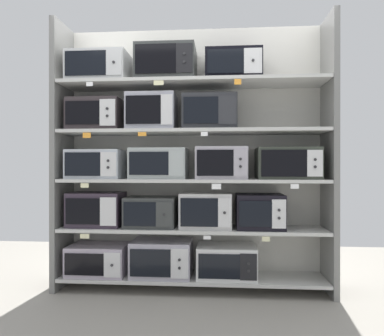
{
  "coord_description": "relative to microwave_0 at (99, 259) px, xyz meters",
  "views": [
    {
      "loc": [
        0.27,
        -3.38,
        1.14
      ],
      "look_at": [
        0.0,
        0.0,
        1.13
      ],
      "focal_mm": 34.26,
      "sensor_mm": 36.0,
      "label": 1
    }
  ],
  "objects": [
    {
      "name": "price_tag_8",
      "position": [
        1.01,
        -0.22,
        1.16
      ],
      "size": [
        0.06,
        0.0,
        0.04
      ],
      "primitive_type": "cube",
      "color": "white"
    },
    {
      "name": "price_tag_4",
      "position": [
        1.11,
        -0.22,
        0.7
      ],
      "size": [
        0.08,
        0.0,
        0.05
      ],
      "primitive_type": "cube",
      "color": "white"
    },
    {
      "name": "microwave_2",
      "position": [
        1.2,
        -0.0,
        0.01
      ],
      "size": [
        0.54,
        0.4,
        0.29
      ],
      "color": "silver",
      "rests_on": "shelf_0"
    },
    {
      "name": "price_tag_10",
      "position": [
        0.61,
        -0.22,
        1.61
      ],
      "size": [
        0.09,
        0.0,
        0.04
      ],
      "primitive_type": "cube",
      "color": "beige"
    },
    {
      "name": "microwave_9",
      "position": [
        1.15,
        -0.0,
        0.91
      ],
      "size": [
        0.46,
        0.41,
        0.29
      ],
      "color": "#A19CA6",
      "rests_on": "shelf_2"
    },
    {
      "name": "price_tag_1",
      "position": [
        1.03,
        -0.22,
        0.26
      ],
      "size": [
        0.06,
        0.0,
        0.03
      ],
      "primitive_type": "cube",
      "color": "white"
    },
    {
      "name": "microwave_13",
      "position": [
        1.05,
        -0.0,
        1.37
      ],
      "size": [
        0.49,
        0.35,
        0.32
      ],
      "color": "#292A2E",
      "rests_on": "shelf_3"
    },
    {
      "name": "microwave_11",
      "position": [
        -0.03,
        -0.0,
        1.36
      ],
      "size": [
        0.49,
        0.36,
        0.3
      ],
      "color": "#322A2D",
      "rests_on": "shelf_3"
    },
    {
      "name": "microwave_7",
      "position": [
        -0.02,
        -0.0,
        0.9
      ],
      "size": [
        0.5,
        0.39,
        0.27
      ],
      "color": "#B3BAC4",
      "rests_on": "shelf_2"
    },
    {
      "name": "shelf_4",
      "position": [
        0.88,
        0.0,
        1.65
      ],
      "size": [
        2.42,
        0.44,
        0.03
      ],
      "primitive_type": "cube",
      "color": "beige"
    },
    {
      "name": "microwave_15",
      "position": [
        0.65,
        -0.0,
        1.82
      ],
      "size": [
        0.54,
        0.44,
        0.32
      ],
      "color": "#313433",
      "rests_on": "shelf_4"
    },
    {
      "name": "shelf_2",
      "position": [
        0.88,
        0.0,
        0.75
      ],
      "size": [
        2.42,
        0.44,
        0.03
      ],
      "primitive_type": "cube",
      "color": "beige"
    },
    {
      "name": "microwave_14",
      "position": [
        0.01,
        -0.0,
        1.8
      ],
      "size": [
        0.55,
        0.39,
        0.28
      ],
      "color": "#B8BABA",
      "rests_on": "shelf_4"
    },
    {
      "name": "microwave_4",
      "position": [
        0.5,
        -0.0,
        0.45
      ],
      "size": [
        0.47,
        0.37,
        0.28
      ],
      "color": "#323434",
      "rests_on": "shelf_1"
    },
    {
      "name": "microwave_8",
      "position": [
        0.58,
        -0.0,
        0.9
      ],
      "size": [
        0.51,
        0.39,
        0.28
      ],
      "color": "#9AA3A1",
      "rests_on": "shelf_2"
    },
    {
      "name": "microwave_5",
      "position": [
        1.01,
        -0.0,
        0.47
      ],
      "size": [
        0.47,
        0.35,
        0.32
      ],
      "color": "beige",
      "rests_on": "shelf_1"
    },
    {
      "name": "shelf_3",
      "position": [
        0.88,
        0.0,
        1.2
      ],
      "size": [
        2.42,
        0.44,
        0.03
      ],
      "primitive_type": "cube",
      "color": "beige"
    },
    {
      "name": "shelf_0",
      "position": [
        0.88,
        0.0,
        -0.15
      ],
      "size": [
        2.42,
        0.44,
        0.03
      ],
      "primitive_type": "cube",
      "color": "beige",
      "rests_on": "ground"
    },
    {
      "name": "price_tag_9",
      "position": [
        -0.01,
        -0.22,
        1.61
      ],
      "size": [
        0.06,
        0.0,
        0.04
      ],
      "primitive_type": "cube",
      "color": "white"
    },
    {
      "name": "price_tag_0",
      "position": [
        -0.06,
        -0.22,
        0.26
      ],
      "size": [
        0.08,
        0.0,
        0.04
      ],
      "primitive_type": "cube",
      "color": "beige"
    },
    {
      "name": "microwave_0",
      "position": [
        0.0,
        0.0,
        0.0
      ],
      "size": [
        0.54,
        0.41,
        0.27
      ],
      "color": "#A59AAA",
      "rests_on": "shelf_0"
    },
    {
      "name": "upright_left",
      "position": [
        -0.36,
        0.0,
        0.98
      ],
      "size": [
        0.05,
        0.44,
        2.5
      ],
      "primitive_type": "cube",
      "color": "slate",
      "rests_on": "ground"
    },
    {
      "name": "price_tag_3",
      "position": [
        -0.06,
        -0.22,
        0.71
      ],
      "size": [
        0.07,
        0.0,
        0.04
      ],
      "primitive_type": "cube",
      "color": "beige"
    },
    {
      "name": "microwave_6",
      "position": [
        1.5,
        -0.0,
        0.47
      ],
      "size": [
        0.43,
        0.4,
        0.31
      ],
      "color": "black",
      "rests_on": "shelf_1"
    },
    {
      "name": "upright_right",
      "position": [
        2.12,
        0.0,
        0.98
      ],
      "size": [
        0.05,
        0.44,
        2.5
      ],
      "primitive_type": "cube",
      "color": "slate",
      "rests_on": "ground"
    },
    {
      "name": "price_tag_6",
      "position": [
        -0.04,
        -0.22,
        1.15
      ],
      "size": [
        0.07,
        0.0,
        0.05
      ],
      "primitive_type": "cube",
      "color": "orange"
    },
    {
      "name": "price_tag_11",
      "position": [
        1.29,
        -0.22,
        1.6
      ],
      "size": [
        0.06,
        0.0,
        0.05
      ],
      "primitive_type": "cube",
      "color": "orange"
    },
    {
      "name": "microwave_3",
      "position": [
        -0.02,
        -0.0,
        0.47
      ],
      "size": [
        0.49,
        0.35,
        0.32
      ],
      "color": "#332936",
      "rests_on": "shelf_1"
    },
    {
      "name": "microwave_16",
      "position": [
        1.26,
        -0.0,
        1.8
      ],
      "size": [
        0.51,
        0.34,
        0.27
      ],
      "color": "black",
      "rests_on": "shelf_4"
    },
    {
      "name": "microwave_1",
      "position": [
        0.6,
        -0.0,
        0.03
      ],
      "size": [
        0.55,
        0.42,
        0.33
      ],
      "color": "#9F9AA8",
      "rests_on": "shelf_0"
    },
    {
      "name": "microwave_12",
      "position": [
        0.51,
        -0.0,
        1.38
      ],
      "size": [
        0.44,
        0.36,
        0.34
      ],
      "color": "#A0A0AE",
      "rests_on": "shelf_3"
    },
    {
      "name": "price_tag_5",
      "position": [
        1.77,
        -0.22,
        0.71
      ],
      "size": [
        0.07,
        0.0,
        0.04
      ],
      "primitive_type": "cube",
      "color": "white"
    },
    {
      "name": "shelf_1",
      "position": [
        0.88,
        0.0,
        0.3
      ],
      "size": [
        2.42,
        0.44,
        0.03
      ],
      "primitive_type": "cube",
      "color": "beige"
    },
    {
      "name": "price_tag_7",
      "position": [
        0.46,
        -0.22,
        1.16
      ],
      "size": [
        0.07,
        0.0,
        0.03
      ],
      "primitive_type": "cube",
      "color": "orange"
    },
    {
      "name": "price_tag_2",
      "position": [
        1.53,
        -0.22,
        0.26
      ],
      "size": [
        0.07,
        0.0,
        0.04
      ],
      "primitive_type": "cube",
      "color": "beige"
    },
    {
      "name": "back_panel",
      "position": [
        0.88,
        0.24,
        0.98
      ],
      "size": [
        2.62,
        0.04,
        2.5
      ],
      "primitive_type": "cube",
      "color": "beige",
      "rests_on": "ground"
    },
    {
      "name": "microwave_10",
      "position": [
        1.75,
        -0.0,
        0.9
      ],
      "size": [
        0.55,
        0.41,
        0.28
      ],
      "color": "#2F342C",
      "rests_on": "shelf_2"
    }
  ]
}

